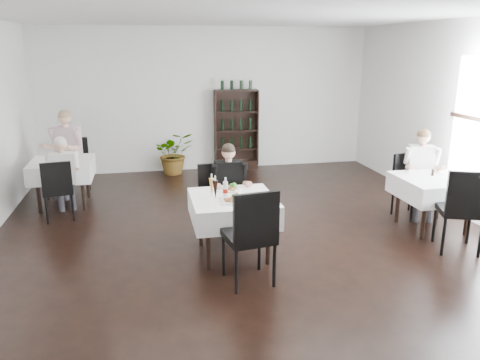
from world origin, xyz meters
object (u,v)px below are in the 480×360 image
wine_shelf (236,131)px  main_table (233,208)px  diner_main (230,183)px  potted_tree (174,153)px

wine_shelf → main_table: wine_shelf is taller
wine_shelf → main_table: size_ratio=1.70×
wine_shelf → diner_main: wine_shelf is taller
diner_main → potted_tree: bearing=98.4°
main_table → diner_main: 0.65m
potted_tree → main_table: bearing=-83.9°
main_table → diner_main: size_ratio=0.79×
main_table → diner_main: bearing=83.1°
main_table → diner_main: diner_main is taller
diner_main → wine_shelf: bearing=77.4°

